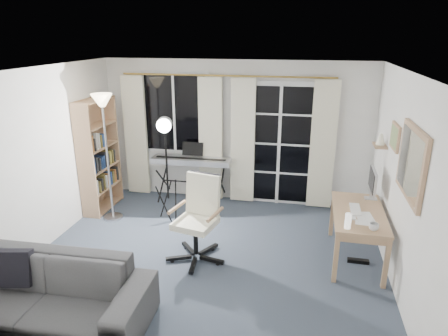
{
  "coord_description": "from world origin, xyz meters",
  "views": [
    {
      "loc": [
        1.12,
        -4.49,
        2.8
      ],
      "look_at": [
        0.14,
        0.35,
        1.12
      ],
      "focal_mm": 32.0,
      "sensor_mm": 36.0,
      "label": 1
    }
  ],
  "objects_px": {
    "keyboard_piano": "(191,161)",
    "studio_light": "(165,137)",
    "desk": "(358,217)",
    "office_chair": "(200,210)",
    "sofa": "(36,284)",
    "torchiere_lamp": "(104,120)",
    "bookshelf": "(97,159)",
    "monitor": "(373,181)",
    "mug": "(374,226)"
  },
  "relations": [
    {
      "from": "bookshelf",
      "to": "mug",
      "type": "distance_m",
      "value": 4.31
    },
    {
      "from": "studio_light",
      "to": "desk",
      "type": "bearing_deg",
      "value": -24.38
    },
    {
      "from": "torchiere_lamp",
      "to": "bookshelf",
      "type": "bearing_deg",
      "value": 138.03
    },
    {
      "from": "desk",
      "to": "studio_light",
      "type": "bearing_deg",
      "value": 170.07
    },
    {
      "from": "torchiere_lamp",
      "to": "desk",
      "type": "height_order",
      "value": "torchiere_lamp"
    },
    {
      "from": "keyboard_piano",
      "to": "desk",
      "type": "xyz_separation_m",
      "value": [
        2.58,
        -1.37,
        -0.15
      ]
    },
    {
      "from": "mug",
      "to": "desk",
      "type": "bearing_deg",
      "value": 101.31
    },
    {
      "from": "studio_light",
      "to": "sofa",
      "type": "xyz_separation_m",
      "value": [
        -0.54,
        -2.4,
        -0.92
      ]
    },
    {
      "from": "torchiere_lamp",
      "to": "keyboard_piano",
      "type": "distance_m",
      "value": 1.62
    },
    {
      "from": "monitor",
      "to": "mug",
      "type": "xyz_separation_m",
      "value": [
        -0.1,
        -0.95,
        -0.2
      ]
    },
    {
      "from": "studio_light",
      "to": "keyboard_piano",
      "type": "bearing_deg",
      "value": 66.93
    },
    {
      "from": "desk",
      "to": "monitor",
      "type": "height_order",
      "value": "monitor"
    },
    {
      "from": "office_chair",
      "to": "sofa",
      "type": "distance_m",
      "value": 2.03
    },
    {
      "from": "sofa",
      "to": "torchiere_lamp",
      "type": "bearing_deg",
      "value": 97.8
    },
    {
      "from": "office_chair",
      "to": "sofa",
      "type": "bearing_deg",
      "value": -116.45
    },
    {
      "from": "bookshelf",
      "to": "torchiere_lamp",
      "type": "height_order",
      "value": "torchiere_lamp"
    },
    {
      "from": "bookshelf",
      "to": "keyboard_piano",
      "type": "xyz_separation_m",
      "value": [
        1.43,
        0.55,
        -0.13
      ]
    },
    {
      "from": "bookshelf",
      "to": "studio_light",
      "type": "relative_size",
      "value": 1.08
    },
    {
      "from": "keyboard_piano",
      "to": "bookshelf",
      "type": "bearing_deg",
      "value": -159.62
    },
    {
      "from": "keyboard_piano",
      "to": "sofa",
      "type": "xyz_separation_m",
      "value": [
        -0.68,
        -3.25,
        -0.3
      ]
    },
    {
      "from": "office_chair",
      "to": "studio_light",
      "type": "bearing_deg",
      "value": 143.6
    },
    {
      "from": "torchiere_lamp",
      "to": "monitor",
      "type": "relative_size",
      "value": 4.07
    },
    {
      "from": "mug",
      "to": "sofa",
      "type": "relative_size",
      "value": 0.05
    },
    {
      "from": "keyboard_piano",
      "to": "studio_light",
      "type": "xyz_separation_m",
      "value": [
        -0.14,
        -0.84,
        0.62
      ]
    },
    {
      "from": "mug",
      "to": "monitor",
      "type": "bearing_deg",
      "value": 84.18
    },
    {
      "from": "sofa",
      "to": "office_chair",
      "type": "bearing_deg",
      "value": 49.7
    },
    {
      "from": "office_chair",
      "to": "desk",
      "type": "bearing_deg",
      "value": 21.44
    },
    {
      "from": "studio_light",
      "to": "monitor",
      "type": "xyz_separation_m",
      "value": [
        2.92,
        -0.08,
        -0.43
      ]
    },
    {
      "from": "bookshelf",
      "to": "desk",
      "type": "xyz_separation_m",
      "value": [
        4.0,
        -0.81,
        -0.28
      ]
    },
    {
      "from": "office_chair",
      "to": "mug",
      "type": "relative_size",
      "value": 10.02
    },
    {
      "from": "desk",
      "to": "monitor",
      "type": "distance_m",
      "value": 0.6
    },
    {
      "from": "keyboard_piano",
      "to": "monitor",
      "type": "bearing_deg",
      "value": -19.13
    },
    {
      "from": "desk",
      "to": "mug",
      "type": "height_order",
      "value": "mug"
    },
    {
      "from": "mug",
      "to": "sofa",
      "type": "height_order",
      "value": "sofa"
    },
    {
      "from": "bookshelf",
      "to": "desk",
      "type": "relative_size",
      "value": 1.45
    },
    {
      "from": "monitor",
      "to": "mug",
      "type": "distance_m",
      "value": 0.98
    },
    {
      "from": "office_chair",
      "to": "bookshelf",
      "type": "bearing_deg",
      "value": 163.34
    },
    {
      "from": "torchiere_lamp",
      "to": "sofa",
      "type": "distance_m",
      "value": 2.66
    },
    {
      "from": "desk",
      "to": "mug",
      "type": "xyz_separation_m",
      "value": [
        0.1,
        -0.5,
        0.14
      ]
    },
    {
      "from": "monitor",
      "to": "sofa",
      "type": "distance_m",
      "value": 4.2
    },
    {
      "from": "desk",
      "to": "mug",
      "type": "distance_m",
      "value": 0.53
    },
    {
      "from": "keyboard_piano",
      "to": "monitor",
      "type": "height_order",
      "value": "monitor"
    },
    {
      "from": "bookshelf",
      "to": "office_chair",
      "type": "bearing_deg",
      "value": -28.34
    },
    {
      "from": "bookshelf",
      "to": "monitor",
      "type": "distance_m",
      "value": 4.22
    },
    {
      "from": "keyboard_piano",
      "to": "sofa",
      "type": "bearing_deg",
      "value": -102.72
    },
    {
      "from": "sofa",
      "to": "keyboard_piano",
      "type": "bearing_deg",
      "value": 76.81
    },
    {
      "from": "office_chair",
      "to": "desk",
      "type": "relative_size",
      "value": 0.87
    },
    {
      "from": "sofa",
      "to": "studio_light",
      "type": "bearing_deg",
      "value": 76.02
    },
    {
      "from": "torchiere_lamp",
      "to": "keyboard_piano",
      "type": "xyz_separation_m",
      "value": [
        1.06,
        0.88,
        -0.85
      ]
    },
    {
      "from": "desk",
      "to": "sofa",
      "type": "bearing_deg",
      "value": -149.04
    }
  ]
}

